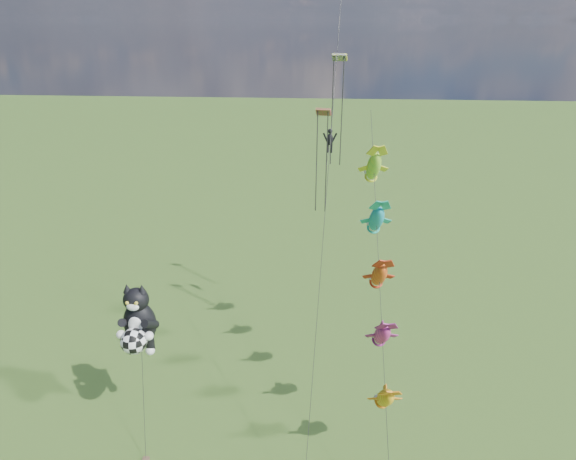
{
  "coord_description": "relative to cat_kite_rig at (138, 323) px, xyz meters",
  "views": [
    {
      "loc": [
        8.72,
        -23.87,
        25.27
      ],
      "look_at": [
        6.42,
        6.87,
        11.8
      ],
      "focal_mm": 30.0,
      "sensor_mm": 36.0,
      "label": 1
    }
  ],
  "objects": [
    {
      "name": "ground",
      "position": [
        2.19,
        0.19,
        -8.43
      ],
      "size": [
        300.0,
        300.0,
        0.0
      ],
      "primitive_type": "plane",
      "color": "#214310"
    },
    {
      "name": "fish_windsock_rig",
      "position": [
        14.51,
        2.19,
        2.69
      ],
      "size": [
        1.74,
        15.93,
        19.8
      ],
      "rotation": [
        0.0,
        0.0,
        0.4
      ],
      "color": "brown",
      "rests_on": "ground"
    },
    {
      "name": "parafoil_rig",
      "position": [
        11.32,
        9.38,
        9.35
      ],
      "size": [
        2.24,
        17.5,
        27.82
      ],
      "rotation": [
        0.0,
        0.0,
        0.0
      ],
      "color": "brown",
      "rests_on": "ground"
    },
    {
      "name": "cat_kite_rig",
      "position": [
        0.0,
        0.0,
        0.0
      ],
      "size": [
        2.27,
        4.07,
        11.0
      ],
      "rotation": [
        0.0,
        0.0,
        0.14
      ],
      "color": "brown",
      "rests_on": "ground"
    }
  ]
}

